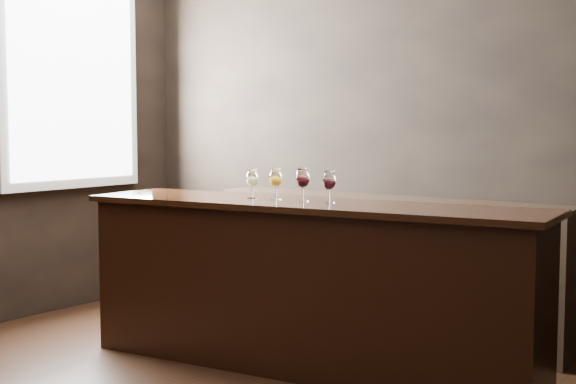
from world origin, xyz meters
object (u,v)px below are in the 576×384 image
Objects in this scene: back_bar_shelf at (385,265)px; glass_red_b at (329,181)px; glass_red_a at (303,179)px; glass_white at (252,179)px; bar_counter at (309,289)px; glass_amber at (276,179)px.

glass_red_b reaches higher than back_bar_shelf.
glass_red_a is 1.07× the size of glass_red_b.
glass_white is 0.89× the size of glass_red_a.
bar_counter is 0.65m from glass_red_a.
bar_counter is 0.76m from glass_white.
glass_amber reaches higher than bar_counter.
glass_amber reaches higher than glass_red_b.
bar_counter is at bearing -164.99° from glass_red_b.
glass_red_a reaches higher than glass_red_b.
glass_white is at bearing -174.69° from glass_red_b.
back_bar_shelf is 1.20m from glass_red_a.
glass_red_a is (-0.05, 0.00, 0.65)m from bar_counter.
glass_white is at bearing -109.09° from back_bar_shelf.
glass_white is at bearing -172.92° from glass_amber.
bar_counter is 14.59× the size of glass_amber.
glass_amber is 0.20m from glass_red_a.
glass_red_a reaches higher than glass_white.
glass_amber is (-0.19, -1.00, 0.65)m from back_bar_shelf.
glass_red_b reaches higher than bar_counter.
glass_amber is at bearing 171.74° from bar_counter.
bar_counter reaches higher than back_bar_shelf.
back_bar_shelf is 13.18× the size of glass_red_a.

